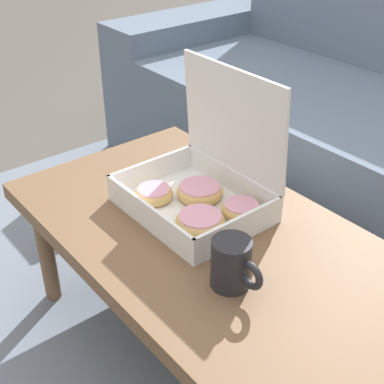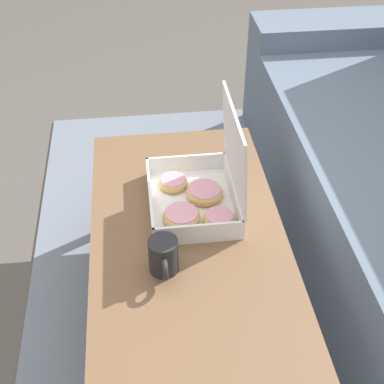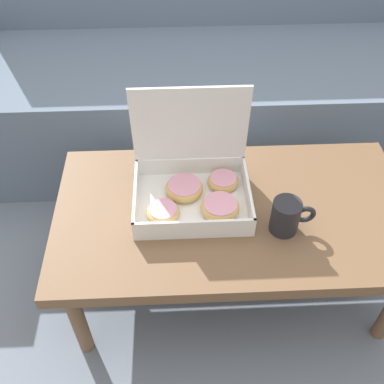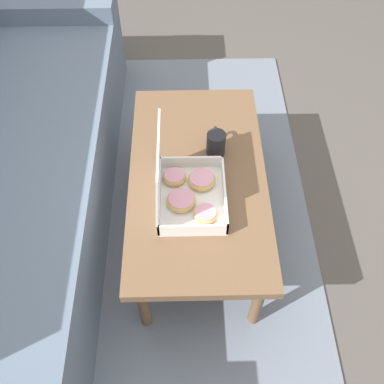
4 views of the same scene
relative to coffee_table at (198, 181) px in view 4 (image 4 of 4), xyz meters
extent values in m
plane|color=#514C47|center=(0.00, 0.06, -0.34)|extent=(12.00, 12.00, 0.00)
cube|color=slate|center=(0.00, 0.36, -0.34)|extent=(2.50, 1.79, 0.01)
cube|color=slate|center=(0.00, 0.71, -0.12)|extent=(1.90, 0.60, 0.45)
cube|color=slate|center=(1.07, 0.81, -0.07)|extent=(0.24, 0.80, 0.55)
cube|color=brown|center=(0.00, 0.00, 0.02)|extent=(1.04, 0.55, 0.04)
cylinder|color=brown|center=(-0.46, -0.22, -0.17)|extent=(0.04, 0.04, 0.34)
cylinder|color=brown|center=(0.46, -0.22, -0.17)|extent=(0.04, 0.04, 0.34)
cylinder|color=brown|center=(-0.46, 0.22, -0.17)|extent=(0.04, 0.04, 0.34)
cylinder|color=brown|center=(0.46, 0.22, -0.17)|extent=(0.04, 0.04, 0.34)
cube|color=white|center=(-0.12, 0.03, 0.04)|extent=(0.33, 0.26, 0.01)
cube|color=white|center=(-0.12, -0.10, 0.08)|extent=(0.33, 0.01, 0.06)
cube|color=white|center=(-0.12, 0.15, 0.08)|extent=(0.33, 0.01, 0.06)
cube|color=white|center=(-0.28, 0.03, 0.08)|extent=(0.01, 0.26, 0.06)
cube|color=white|center=(0.04, 0.03, 0.08)|extent=(0.01, 0.26, 0.06)
cube|color=white|center=(-0.12, 0.15, 0.23)|extent=(0.33, 0.02, 0.26)
torus|color=#E0B266|center=(-0.14, 0.07, 0.06)|extent=(0.11, 0.11, 0.03)
cylinder|color=pink|center=(-0.14, 0.07, 0.07)|extent=(0.10, 0.10, 0.02)
torus|color=#E0B266|center=(-0.04, -0.01, 0.07)|extent=(0.11, 0.11, 0.03)
cylinder|color=pink|center=(-0.04, -0.01, 0.08)|extent=(0.09, 0.09, 0.02)
torus|color=#E0B266|center=(-0.20, -0.02, 0.06)|extent=(0.09, 0.09, 0.03)
cylinder|color=pink|center=(-0.20, -0.02, 0.07)|extent=(0.08, 0.08, 0.01)
torus|color=#E0B266|center=(-0.02, 0.09, 0.06)|extent=(0.09, 0.09, 0.03)
cylinder|color=pink|center=(-0.02, 0.09, 0.07)|extent=(0.08, 0.08, 0.01)
cylinder|color=#232328|center=(0.13, -0.08, 0.09)|extent=(0.08, 0.08, 0.10)
torus|color=#232328|center=(0.18, -0.08, 0.10)|extent=(0.06, 0.01, 0.06)
camera|label=1|loc=(0.69, -0.63, 0.74)|focal=50.00mm
camera|label=2|loc=(1.08, -0.12, 1.11)|focal=50.00mm
camera|label=3|loc=(-0.16, -0.86, 1.00)|focal=42.00mm
camera|label=4|loc=(-1.13, 0.05, 1.45)|focal=42.00mm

